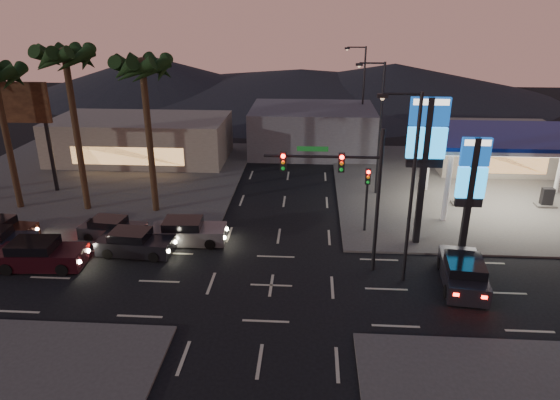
# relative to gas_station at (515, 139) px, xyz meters

# --- Properties ---
(ground) EXTENTS (140.00, 140.00, 0.00)m
(ground) POSITION_rel_gas_station_xyz_m (-16.00, -12.00, -5.08)
(ground) COLOR black
(ground) RESTS_ON ground
(corner_lot_ne) EXTENTS (24.00, 24.00, 0.12)m
(corner_lot_ne) POSITION_rel_gas_station_xyz_m (0.00, 4.00, -5.02)
(corner_lot_ne) COLOR #47443F
(corner_lot_ne) RESTS_ON ground
(corner_lot_nw) EXTENTS (24.00, 24.00, 0.12)m
(corner_lot_nw) POSITION_rel_gas_station_xyz_m (-32.00, 4.00, -5.02)
(corner_lot_nw) COLOR #47443F
(corner_lot_nw) RESTS_ON ground
(gas_station) EXTENTS (12.20, 8.20, 5.47)m
(gas_station) POSITION_rel_gas_station_xyz_m (0.00, 0.00, 0.00)
(gas_station) COLOR silver
(gas_station) RESTS_ON ground
(convenience_store) EXTENTS (10.00, 6.00, 4.00)m
(convenience_store) POSITION_rel_gas_station_xyz_m (2.00, 9.00, -3.08)
(convenience_store) COLOR #726B5B
(convenience_store) RESTS_ON ground
(pylon_sign_tall) EXTENTS (2.20, 0.35, 9.00)m
(pylon_sign_tall) POSITION_rel_gas_station_xyz_m (-7.50, -6.50, 1.31)
(pylon_sign_tall) COLOR black
(pylon_sign_tall) RESTS_ON ground
(pylon_sign_short) EXTENTS (1.60, 0.35, 7.00)m
(pylon_sign_short) POSITION_rel_gas_station_xyz_m (-5.00, -7.50, -0.42)
(pylon_sign_short) COLOR black
(pylon_sign_short) RESTS_ON ground
(traffic_signal_mast) EXTENTS (6.10, 0.39, 8.00)m
(traffic_signal_mast) POSITION_rel_gas_station_xyz_m (-12.24, -10.01, 0.15)
(traffic_signal_mast) COLOR black
(traffic_signal_mast) RESTS_ON ground
(pedestal_signal) EXTENTS (0.32, 0.39, 4.30)m
(pedestal_signal) POSITION_rel_gas_station_xyz_m (-10.50, -5.02, -2.16)
(pedestal_signal) COLOR black
(pedestal_signal) RESTS_ON ground
(streetlight_near) EXTENTS (2.14, 0.25, 10.00)m
(streetlight_near) POSITION_rel_gas_station_xyz_m (-9.21, -11.00, 0.64)
(streetlight_near) COLOR black
(streetlight_near) RESTS_ON ground
(streetlight_mid) EXTENTS (2.14, 0.25, 10.00)m
(streetlight_mid) POSITION_rel_gas_station_xyz_m (-9.21, 2.00, 0.64)
(streetlight_mid) COLOR black
(streetlight_mid) RESTS_ON ground
(streetlight_far) EXTENTS (2.14, 0.25, 10.00)m
(streetlight_far) POSITION_rel_gas_station_xyz_m (-9.21, 16.00, 0.64)
(streetlight_far) COLOR black
(streetlight_far) RESTS_ON ground
(palm_a) EXTENTS (4.41, 4.41, 10.86)m
(palm_a) POSITION_rel_gas_station_xyz_m (-25.00, -2.50, 4.35)
(palm_a) COLOR black
(palm_a) RESTS_ON ground
(palm_b) EXTENTS (4.41, 4.41, 11.46)m
(palm_b) POSITION_rel_gas_station_xyz_m (-30.00, -2.50, 4.89)
(palm_b) COLOR black
(palm_b) RESTS_ON ground
(billboard) EXTENTS (6.00, 0.30, 8.50)m
(billboard) POSITION_rel_gas_station_xyz_m (-36.50, 1.00, 1.25)
(billboard) COLOR black
(billboard) RESTS_ON ground
(building_far_west) EXTENTS (16.00, 8.00, 4.00)m
(building_far_west) POSITION_rel_gas_station_xyz_m (-30.00, 10.00, -3.08)
(building_far_west) COLOR #726B5B
(building_far_west) RESTS_ON ground
(building_far_mid) EXTENTS (12.00, 9.00, 4.40)m
(building_far_mid) POSITION_rel_gas_station_xyz_m (-14.00, 14.00, -2.88)
(building_far_mid) COLOR #4C4C51
(building_far_mid) RESTS_ON ground
(hill_left) EXTENTS (40.00, 40.00, 6.00)m
(hill_left) POSITION_rel_gas_station_xyz_m (-41.00, 48.00, -2.08)
(hill_left) COLOR black
(hill_left) RESTS_ON ground
(hill_right) EXTENTS (50.00, 50.00, 5.00)m
(hill_right) POSITION_rel_gas_station_xyz_m (-1.00, 48.00, -2.58)
(hill_right) COLOR black
(hill_right) RESTS_ON ground
(hill_center) EXTENTS (60.00, 60.00, 4.00)m
(hill_center) POSITION_rel_gas_station_xyz_m (-16.00, 48.00, -3.08)
(hill_center) COLOR black
(hill_center) RESTS_ON ground
(car_lane_a_front) EXTENTS (4.59, 2.16, 1.46)m
(car_lane_a_front) POSITION_rel_gas_station_xyz_m (-24.31, -8.91, -4.40)
(car_lane_a_front) COLOR black
(car_lane_a_front) RESTS_ON ground
(car_lane_a_mid) EXTENTS (5.03, 2.32, 1.61)m
(car_lane_a_mid) POSITION_rel_gas_station_xyz_m (-29.08, -10.83, -4.34)
(car_lane_a_mid) COLOR black
(car_lane_a_mid) RESTS_ON ground
(car_lane_b_front) EXTENTS (4.77, 2.18, 1.53)m
(car_lane_b_front) POSITION_rel_gas_station_xyz_m (-21.57, -7.25, -4.37)
(car_lane_b_front) COLOR #525154
(car_lane_b_front) RESTS_ON ground
(car_lane_b_mid) EXTENTS (4.23, 2.10, 1.34)m
(car_lane_b_mid) POSITION_rel_gas_station_xyz_m (-26.43, -6.96, -4.46)
(car_lane_b_mid) COLOR black
(car_lane_b_mid) RESTS_ON ground
(suv_station) EXTENTS (2.55, 4.96, 1.59)m
(suv_station) POSITION_rel_gas_station_xyz_m (-6.01, -11.31, -4.34)
(suv_station) COLOR black
(suv_station) RESTS_ON ground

